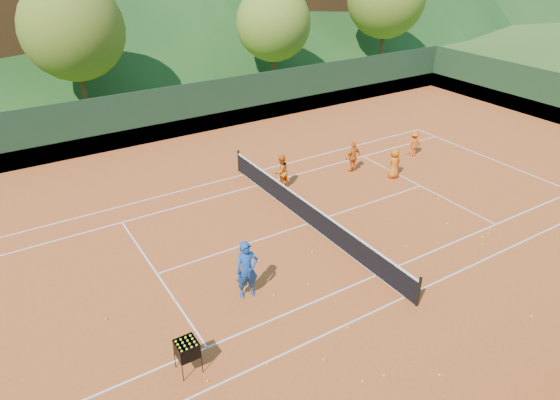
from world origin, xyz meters
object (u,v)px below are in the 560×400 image
student_a (281,172)px  ball_hopper (187,349)px  student_c (394,163)px  tennis_net (309,213)px  coach (247,270)px  student_d (414,144)px  student_b (353,157)px  chalet_mid (152,0)px

student_a → ball_hopper: size_ratio=1.62×
student_c → tennis_net: (-5.95, -1.39, -0.23)m
coach → student_d: size_ratio=1.48×
ball_hopper → student_c: bearing=24.6°
student_b → ball_hopper: bearing=29.3°
ball_hopper → chalet_mid: bearing=71.2°
student_d → ball_hopper: bearing=32.4°
tennis_net → chalet_mid: bearing=80.0°
student_d → ball_hopper: 17.50m
student_b → student_d: 3.96m
student_d → student_b: bearing=5.0°
ball_hopper → coach: bearing=33.9°
student_b → chalet_mid: 31.33m
coach → chalet_mid: bearing=84.0°
tennis_net → chalet_mid: size_ratio=0.95×
coach → tennis_net: (4.28, 2.68, -0.51)m
student_d → ball_hopper: student_d is taller
student_b → student_c: (1.21, -1.59, -0.04)m
student_a → student_b: (3.94, -0.37, -0.04)m
coach → student_d: bearing=32.6°
coach → student_c: coach is taller
student_c → student_d: (2.75, 1.43, -0.05)m
student_a → tennis_net: bearing=66.1°
student_a → ball_hopper: student_a is taller
coach → student_b: 10.64m
student_a → ball_hopper: bearing=34.6°
chalet_mid → coach: bearing=-105.7°
student_a → student_c: (5.15, -1.96, -0.08)m
student_c → chalet_mid: bearing=-84.1°
coach → ball_hopper: size_ratio=2.01×
student_a → student_b: size_ratio=1.05×
chalet_mid → student_b: bearing=-92.3°
coach → student_a: 7.88m
student_d → student_c: bearing=34.7°
student_d → ball_hopper: (-15.85, -7.43, 0.06)m
student_d → ball_hopper: size_ratio=1.36×
student_a → chalet_mid: chalet_mid is taller
student_c → student_d: 3.10m
student_d → tennis_net: 9.14m
student_b → student_c: 2.00m
tennis_net → student_b: bearing=32.1°
tennis_net → student_a: bearing=76.6°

